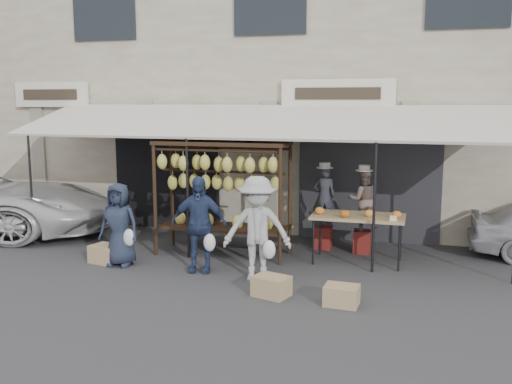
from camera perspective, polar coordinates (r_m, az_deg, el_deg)
ground_plane at (r=9.82m, az=-3.92°, el=-8.69°), size 90.00×90.00×0.00m
shophouse at (r=15.62m, az=4.25°, el=11.47°), size 24.00×6.15×7.30m
awning at (r=11.52m, az=-0.12°, el=6.99°), size 10.00×2.35×2.92m
banana_rack at (r=10.97m, az=-3.49°, el=1.65°), size 2.60×0.90×2.24m
produce_table at (r=10.72m, az=10.16°, el=-2.52°), size 1.70×0.90×1.04m
vendor_left at (r=11.63m, az=6.84°, el=-0.46°), size 0.51×0.40×1.24m
vendor_right at (r=11.41m, az=10.69°, el=-0.78°), size 0.69×0.59×1.23m
customer_left at (r=10.71m, az=-13.53°, el=-3.19°), size 0.77×0.51×1.53m
customer_mid at (r=10.08m, az=-5.76°, el=-3.22°), size 1.05×0.57×1.71m
customer_right at (r=9.55m, az=0.12°, el=-3.68°), size 1.25×0.86×1.77m
stool_left at (r=11.80m, az=6.76°, el=-4.53°), size 0.34×0.34×0.46m
stool_right at (r=11.58m, az=10.56°, el=-4.89°), size 0.41×0.41×0.46m
crate_near_a at (r=8.95m, az=1.55°, el=-9.39°), size 0.62×0.54×0.32m
crate_near_b at (r=8.67m, az=8.56°, el=-10.19°), size 0.52×0.41×0.30m
crate_far at (r=11.09m, az=-14.76°, el=-6.00°), size 0.63×0.53×0.33m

